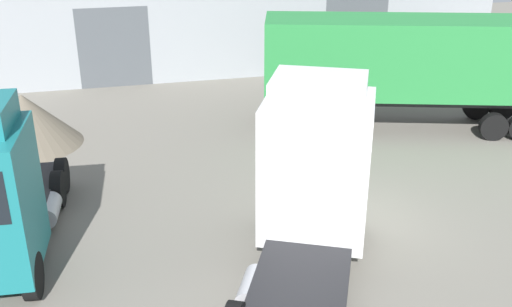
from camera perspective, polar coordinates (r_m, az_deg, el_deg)
ground_plane at (r=16.69m, az=8.96°, el=-6.22°), size 60.00×60.00×0.00m
warehouse_building at (r=32.35m, az=-3.08°, el=13.37°), size 26.88×8.55×4.92m
tractor_unit_white at (r=14.00m, az=5.50°, el=-2.43°), size 5.12×7.14×4.47m
container_trailer_green at (r=22.70m, az=13.99°, el=8.62°), size 10.35×5.26×4.11m
gravel_pile at (r=22.40m, az=-21.15°, el=3.00°), size 3.79×3.79×1.86m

